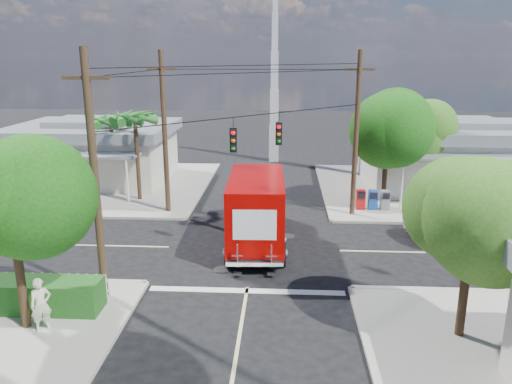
{
  "coord_description": "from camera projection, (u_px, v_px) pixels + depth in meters",
  "views": [
    {
      "loc": [
        1.33,
        -21.66,
        8.72
      ],
      "look_at": [
        0.0,
        2.0,
        2.2
      ],
      "focal_mm": 35.0,
      "sensor_mm": 36.0,
      "label": 1
    }
  ],
  "objects": [
    {
      "name": "tree_ne_front",
      "position": [
        388.0,
        128.0,
        28.08
      ],
      "size": [
        4.21,
        4.14,
        6.66
      ],
      "color": "#422D1C",
      "rests_on": "sidewalk_ne"
    },
    {
      "name": "sidewalk_nw",
      "position": [
        106.0,
        185.0,
        34.28
      ],
      "size": [
        14.12,
        14.12,
        0.14
      ],
      "color": "#9B968C",
      "rests_on": "ground"
    },
    {
      "name": "parked_car",
      "position": [
        464.0,
        223.0,
        24.4
      ],
      "size": [
        6.16,
        4.04,
        1.57
      ],
      "primitive_type": "imported",
      "rotation": [
        0.0,
        0.0,
        1.84
      ],
      "color": "silver",
      "rests_on": "ground"
    },
    {
      "name": "sidewalk_ne",
      "position": [
        427.0,
        190.0,
        33.1
      ],
      "size": [
        14.12,
        14.12,
        0.14
      ],
      "color": "#9B968C",
      "rests_on": "ground"
    },
    {
      "name": "pedestrian",
      "position": [
        41.0,
        305.0,
        15.91
      ],
      "size": [
        0.77,
        0.73,
        1.78
      ],
      "primitive_type": "imported",
      "rotation": [
        0.0,
        0.0,
        0.65
      ],
      "color": "beige",
      "rests_on": "sidewalk_sw"
    },
    {
      "name": "tree_se",
      "position": [
        474.0,
        218.0,
        14.81
      ],
      "size": [
        3.67,
        3.54,
        5.62
      ],
      "color": "#422D1C",
      "rests_on": "sidewalk_se"
    },
    {
      "name": "utility_poles",
      "position": [
        222.0,
        143.0,
        23.62
      ],
      "size": [
        12.0,
        10.68,
        9.0
      ],
      "color": "#473321",
      "rests_on": "ground"
    },
    {
      "name": "palm_nw_front",
      "position": [
        135.0,
        119.0,
        29.52
      ],
      "size": [
        3.01,
        3.08,
        5.59
      ],
      "color": "#422D1C",
      "rests_on": "sidewalk_nw"
    },
    {
      "name": "building_ne",
      "position": [
        450.0,
        154.0,
        33.46
      ],
      "size": [
        11.8,
        10.2,
        4.5
      ],
      "color": "silver",
      "rests_on": "sidewalk_ne"
    },
    {
      "name": "ground",
      "position": [
        254.0,
        249.0,
        23.23
      ],
      "size": [
        120.0,
        120.0,
        0.0
      ],
      "primitive_type": "plane",
      "color": "black",
      "rests_on": "ground"
    },
    {
      "name": "building_nw",
      "position": [
        95.0,
        150.0,
        35.29
      ],
      "size": [
        10.8,
        10.2,
        4.3
      ],
      "color": "beige",
      "rests_on": "sidewalk_nw"
    },
    {
      "name": "tree_sw_front",
      "position": [
        10.0,
        204.0,
        15.2
      ],
      "size": [
        3.88,
        3.78,
        6.03
      ],
      "color": "#422D1C",
      "rests_on": "sidewalk_sw"
    },
    {
      "name": "tree_ne_back",
      "position": [
        424.0,
        132.0,
        30.21
      ],
      "size": [
        3.77,
        3.66,
        5.82
      ],
      "color": "#422D1C",
      "rests_on": "sidewalk_ne"
    },
    {
      "name": "picket_fence",
      "position": [
        30.0,
        285.0,
        18.09
      ],
      "size": [
        5.94,
        0.06,
        1.0
      ],
      "color": "silver",
      "rests_on": "sidewalk_sw"
    },
    {
      "name": "palm_nw_back",
      "position": [
        111.0,
        122.0,
        31.17
      ],
      "size": [
        3.01,
        3.08,
        5.19
      ],
      "color": "#422D1C",
      "rests_on": "sidewalk_nw"
    },
    {
      "name": "delivery_truck",
      "position": [
        257.0,
        208.0,
        23.51
      ],
      "size": [
        2.77,
        8.01,
        3.43
      ],
      "color": "black",
      "rests_on": "ground"
    },
    {
      "name": "hedge_sw",
      "position": [
        13.0,
        294.0,
        17.32
      ],
      "size": [
        6.2,
        1.2,
        1.1
      ],
      "primitive_type": "cube",
      "color": "#114212",
      "rests_on": "sidewalk_sw"
    },
    {
      "name": "vending_boxes",
      "position": [
        373.0,
        200.0,
        28.67
      ],
      "size": [
        1.9,
        0.5,
        1.1
      ],
      "color": "#B21110",
      "rests_on": "sidewalk_ne"
    },
    {
      "name": "radio_tower",
      "position": [
        274.0,
        94.0,
        40.96
      ],
      "size": [
        0.8,
        0.8,
        17.0
      ],
      "color": "silver",
      "rests_on": "ground"
    },
    {
      "name": "road_markings",
      "position": [
        252.0,
        261.0,
        21.81
      ],
      "size": [
        32.0,
        32.0,
        0.01
      ],
      "color": "beige",
      "rests_on": "ground"
    }
  ]
}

